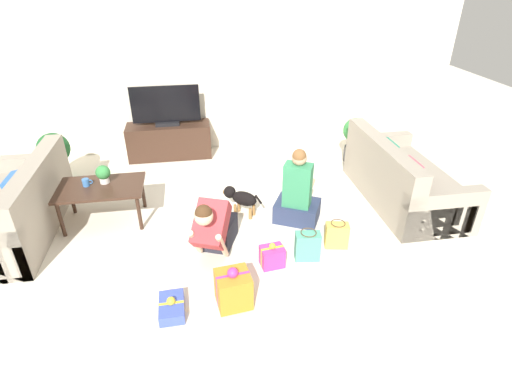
{
  "coord_description": "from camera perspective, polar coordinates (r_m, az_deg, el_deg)",
  "views": [
    {
      "loc": [
        -0.26,
        -3.85,
        2.73
      ],
      "look_at": [
        0.4,
        0.13,
        0.45
      ],
      "focal_mm": 28.0,
      "sensor_mm": 36.0,
      "label": 1
    }
  ],
  "objects": [
    {
      "name": "person_kneeling",
      "position": [
        4.26,
        -5.96,
        -5.01
      ],
      "size": [
        0.57,
        0.81,
        0.76
      ],
      "rotation": [
        0.0,
        0.0,
        -0.39
      ],
      "color": "#23232D",
      "rests_on": "ground_plane"
    },
    {
      "name": "sofa_left",
      "position": [
        5.36,
        -31.27,
        -2.29
      ],
      "size": [
        0.95,
        1.87,
        0.84
      ],
      "rotation": [
        0.0,
        0.0,
        -1.57
      ],
      "color": "gray",
      "rests_on": "ground_plane"
    },
    {
      "name": "ground_plane",
      "position": [
        4.73,
        -4.53,
        -5.88
      ],
      "size": [
        16.0,
        16.0,
        0.0
      ],
      "primitive_type": "plane",
      "color": "beige"
    },
    {
      "name": "gift_box_a",
      "position": [
        3.81,
        -11.95,
        -15.79
      ],
      "size": [
        0.23,
        0.36,
        0.17
      ],
      "rotation": [
        0.0,
        0.0,
        0.02
      ],
      "color": "#3D51BC",
      "rests_on": "ground_plane"
    },
    {
      "name": "person_sitting",
      "position": [
        4.79,
        5.95,
        -0.61
      ],
      "size": [
        0.65,
        0.61,
        0.96
      ],
      "rotation": [
        0.0,
        0.0,
        2.67
      ],
      "color": "#283351",
      "rests_on": "ground_plane"
    },
    {
      "name": "sofa_right",
      "position": [
        5.56,
        19.99,
        1.6
      ],
      "size": [
        0.95,
        1.87,
        0.84
      ],
      "rotation": [
        0.0,
        0.0,
        1.57
      ],
      "color": "gray",
      "rests_on": "ground_plane"
    },
    {
      "name": "tv",
      "position": [
        6.49,
        -12.75,
        11.64
      ],
      "size": [
        1.05,
        0.2,
        0.62
      ],
      "color": "black",
      "rests_on": "tv_console"
    },
    {
      "name": "mug",
      "position": [
        5.09,
        -23.1,
        1.27
      ],
      "size": [
        0.12,
        0.08,
        0.09
      ],
      "color": "#386BAD",
      "rests_on": "coffee_table"
    },
    {
      "name": "tv_console",
      "position": [
        6.67,
        -12.24,
        7.17
      ],
      "size": [
        1.31,
        0.45,
        0.55
      ],
      "color": "#382319",
      "rests_on": "ground_plane"
    },
    {
      "name": "tabletop_plant",
      "position": [
        5.05,
        -20.99,
        2.48
      ],
      "size": [
        0.17,
        0.17,
        0.22
      ],
      "color": "beige",
      "rests_on": "coffee_table"
    },
    {
      "name": "coffee_table",
      "position": [
        5.06,
        -21.26,
        0.23
      ],
      "size": [
        0.99,
        0.64,
        0.48
      ],
      "color": "#382319",
      "rests_on": "ground_plane"
    },
    {
      "name": "gift_bag_b",
      "position": [
        4.52,
        11.46,
        -6.06
      ],
      "size": [
        0.27,
        0.19,
        0.31
      ],
      "rotation": [
        0.0,
        0.0,
        -0.2
      ],
      "color": "#E5B74C",
      "rests_on": "ground_plane"
    },
    {
      "name": "potted_plant_corner_right",
      "position": [
        6.5,
        13.94,
        7.73
      ],
      "size": [
        0.38,
        0.38,
        0.71
      ],
      "color": "#4C4C51",
      "rests_on": "ground_plane"
    },
    {
      "name": "dog",
      "position": [
        4.94,
        -2.26,
        -0.8
      ],
      "size": [
        0.46,
        0.35,
        0.36
      ],
      "rotation": [
        0.0,
        0.0,
        4.11
      ],
      "color": "black",
      "rests_on": "ground_plane"
    },
    {
      "name": "gift_box_c",
      "position": [
        3.74,
        -3.26,
        -13.62
      ],
      "size": [
        0.34,
        0.32,
        0.41
      ],
      "rotation": [
        0.0,
        0.0,
        0.12
      ],
      "color": "orange",
      "rests_on": "ground_plane"
    },
    {
      "name": "gift_bag_a",
      "position": [
        4.28,
        7.37,
        -7.65
      ],
      "size": [
        0.28,
        0.19,
        0.34
      ],
      "rotation": [
        0.0,
        0.0,
        -0.13
      ],
      "color": "#4CA384",
      "rests_on": "ground_plane"
    },
    {
      "name": "wall_back",
      "position": [
        6.64,
        -7.22,
        16.83
      ],
      "size": [
        8.4,
        0.06,
        2.6
      ],
      "color": "beige",
      "rests_on": "ground_plane"
    },
    {
      "name": "gift_box_b",
      "position": [
        4.19,
        2.31,
        -9.16
      ],
      "size": [
        0.26,
        0.21,
        0.28
      ],
      "rotation": [
        0.0,
        0.0,
        0.13
      ],
      "color": "#CC3389",
      "rests_on": "ground_plane"
    },
    {
      "name": "potted_plant_corner_left",
      "position": [
        6.32,
        -26.88,
        5.2
      ],
      "size": [
        0.44,
        0.44,
        0.73
      ],
      "color": "#336B84",
      "rests_on": "ground_plane"
    }
  ]
}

